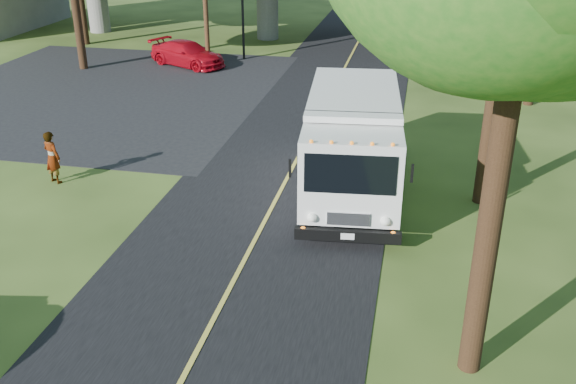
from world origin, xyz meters
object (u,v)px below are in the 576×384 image
(red_sedan, at_px, (187,54))
(pedestrian, at_px, (52,157))
(step_van, at_px, (352,142))
(traffic_signal, at_px, (242,2))

(red_sedan, xyz_separation_m, pedestrian, (1.19, -16.12, 0.21))
(red_sedan, bearing_deg, pedestrian, -151.08)
(step_van, distance_m, pedestrian, 9.74)
(step_van, height_order, pedestrian, step_van)
(traffic_signal, xyz_separation_m, step_van, (8.19, -17.16, -1.48))
(pedestrian, bearing_deg, red_sedan, -64.48)
(red_sedan, height_order, pedestrian, pedestrian)
(traffic_signal, relative_size, red_sedan, 1.13)
(traffic_signal, xyz_separation_m, pedestrian, (-1.44, -18.31, -2.32))
(step_van, bearing_deg, pedestrian, -178.53)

